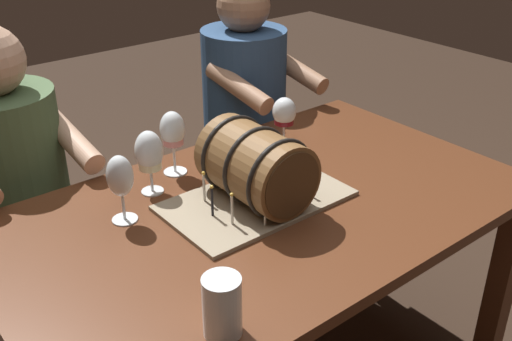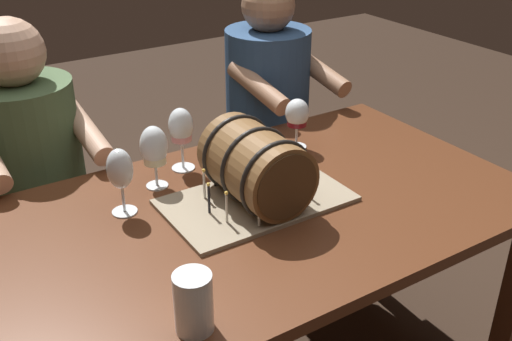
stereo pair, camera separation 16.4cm
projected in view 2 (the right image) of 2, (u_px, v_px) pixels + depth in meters
The scene contains 9 objects.
dining_table at pixel (265, 235), 1.72m from camera, with size 1.50×0.89×0.73m.
barrel_cake at pixel (256, 169), 1.64m from camera, with size 0.51×0.30×0.23m.
wine_glass_white at pixel (154, 148), 1.71m from camera, with size 0.08×0.08×0.19m.
wine_glass_empty at pixel (120, 170), 1.58m from camera, with size 0.07×0.07×0.19m.
wine_glass_rose at pixel (181, 128), 1.80m from camera, with size 0.08×0.08×0.20m.
wine_glass_red at pixel (297, 115), 1.95m from camera, with size 0.08×0.08×0.17m.
beer_pint at pixel (194, 304), 1.20m from camera, with size 0.08×0.08×0.13m.
person_seated_left at pixel (39, 201), 2.05m from camera, with size 0.39×0.48×1.17m.
person_seated_right at pixel (268, 137), 2.50m from camera, with size 0.40×0.48×1.20m.
Camera 2 is at (-0.79, -1.20, 1.59)m, focal length 42.15 mm.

